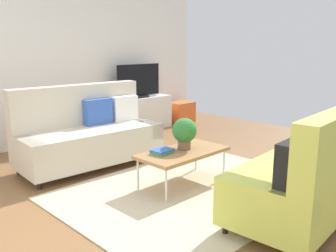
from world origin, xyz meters
TOP-DOWN VIEW (x-y plane):
  - ground_plane at (0.00, 0.00)m, footprint 7.68×7.68m
  - wall_far at (0.00, 2.80)m, footprint 6.40×0.12m
  - area_rug at (-0.03, -0.34)m, footprint 2.90×2.20m
  - couch_beige at (-0.35, 1.28)m, footprint 1.95×0.95m
  - couch_green at (0.32, -1.56)m, footprint 1.95×0.96m
  - coffee_table at (0.02, -0.14)m, footprint 1.10×0.56m
  - tv_console at (1.54, 2.46)m, footprint 1.40×0.44m
  - tv at (1.54, 2.44)m, footprint 1.00×0.20m
  - storage_trunk at (2.64, 2.36)m, footprint 0.52×0.40m
  - potted_plant at (0.09, -0.10)m, footprint 0.29×0.29m
  - table_book_0 at (-0.22, -0.04)m, footprint 0.26×0.21m
  - table_book_1 at (-0.22, -0.04)m, footprint 0.25×0.19m
  - vase_0 at (0.96, 2.51)m, footprint 0.13×0.13m
  - bottle_0 at (1.14, 2.42)m, footprint 0.05×0.05m

SIDE VIEW (x-z plane):
  - ground_plane at x=0.00m, z-range 0.00..0.00m
  - area_rug at x=-0.03m, z-range 0.00..0.01m
  - storage_trunk at x=2.64m, z-range 0.00..0.44m
  - tv_console at x=1.54m, z-range 0.00..0.64m
  - coffee_table at x=0.02m, z-range 0.18..0.60m
  - table_book_0 at x=-0.22m, z-range 0.42..0.45m
  - couch_green at x=0.32m, z-range -0.11..0.99m
  - couch_beige at x=-0.35m, z-range -0.10..1.00m
  - table_book_1 at x=-0.22m, z-range 0.45..0.47m
  - potted_plant at x=0.09m, z-range 0.44..0.82m
  - vase_0 at x=0.96m, z-range 0.64..0.78m
  - bottle_0 at x=1.14m, z-range 0.64..0.81m
  - tv at x=1.54m, z-range 0.63..1.27m
  - wall_far at x=0.00m, z-range 0.00..2.90m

